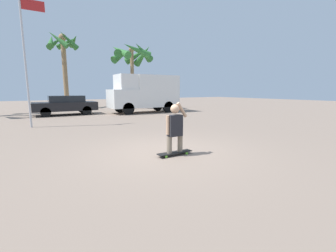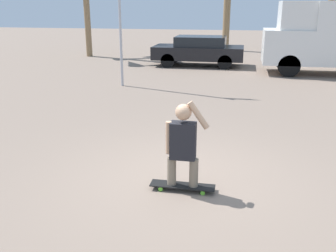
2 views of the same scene
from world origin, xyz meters
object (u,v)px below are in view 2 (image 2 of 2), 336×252
person_skateboarder (183,141)px  parked_car_black (199,50)px  camper_van (336,35)px  skateboard (182,186)px

person_skateboarder → parked_car_black: bearing=95.6°
camper_van → parked_car_black: size_ratio=1.30×
parked_car_black → skateboard: bearing=-84.4°
skateboard → parked_car_black: (-1.24, 12.77, 0.68)m
person_skateboarder → parked_car_black: person_skateboarder is taller
person_skateboarder → parked_car_black: (-1.24, 12.77, -0.07)m
person_skateboarder → camper_van: camper_van is taller
camper_van → parked_car_black: 5.98m
skateboard → parked_car_black: bearing=95.6°
skateboard → person_skateboarder: 0.75m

